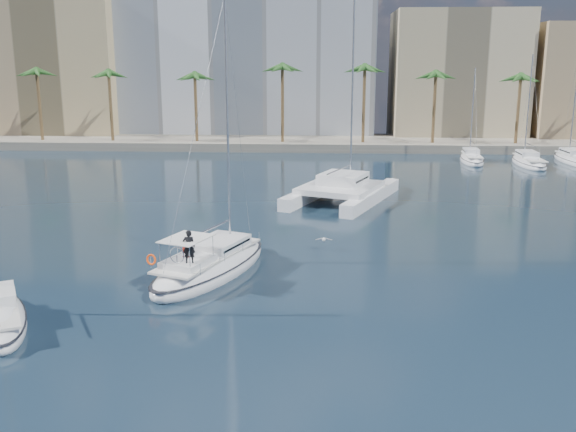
{
  "coord_description": "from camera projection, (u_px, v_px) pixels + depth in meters",
  "views": [
    {
      "loc": [
        1.41,
        -34.66,
        12.44
      ],
      "look_at": [
        -0.66,
        1.5,
        3.67
      ],
      "focal_mm": 40.0,
      "sensor_mm": 36.0,
      "label": 1
    }
  ],
  "objects": [
    {
      "name": "catamaran",
      "position": [
        342.0,
        188.0,
        58.53
      ],
      "size": [
        11.3,
        15.1,
        19.57
      ],
      "rotation": [
        0.0,
        0.0,
        -0.38
      ],
      "color": "white",
      "rests_on": "ground"
    },
    {
      "name": "moored_yacht_c",
      "position": [
        576.0,
        163.0,
        80.4
      ],
      "size": [
        3.98,
        12.33,
        15.54
      ],
      "primitive_type": null,
      "rotation": [
        0.0,
        0.0,
        0.03
      ],
      "color": "white",
      "rests_on": "ground"
    },
    {
      "name": "palm_left",
      "position": [
        77.0,
        77.0,
        91.42
      ],
      "size": [
        3.6,
        3.6,
        12.3
      ],
      "color": "brown",
      "rests_on": "ground"
    },
    {
      "name": "palm_right",
      "position": [
        564.0,
        77.0,
        87.63
      ],
      "size": [
        3.6,
        3.6,
        12.3
      ],
      "color": "brown",
      "rests_on": "ground"
    },
    {
      "name": "palm_centre",
      "position": [
        316.0,
        77.0,
        89.52
      ],
      "size": [
        3.6,
        3.6,
        12.3
      ],
      "color": "brown",
      "rests_on": "ground"
    },
    {
      "name": "main_sloop",
      "position": [
        211.0,
        266.0,
        38.37
      ],
      "size": [
        7.52,
        12.02,
        17.03
      ],
      "rotation": [
        0.0,
        0.0,
        -0.37
      ],
      "color": "white",
      "rests_on": "ground"
    },
    {
      "name": "seagull",
      "position": [
        324.0,
        239.0,
        43.21
      ],
      "size": [
        1.15,
        0.49,
        0.21
      ],
      "color": "silver",
      "rests_on": "ground"
    },
    {
      "name": "quay",
      "position": [
        315.0,
        143.0,
        95.68
      ],
      "size": [
        120.0,
        14.0,
        1.2
      ],
      "primitive_type": "cube",
      "color": "gray",
      "rests_on": "ground"
    },
    {
      "name": "building_tan_left",
      "position": [
        56.0,
        70.0,
        103.34
      ],
      "size": [
        22.0,
        14.0,
        22.0
      ],
      "primitive_type": "cube",
      "color": "tan",
      "rests_on": "ground"
    },
    {
      "name": "moored_yacht_b",
      "position": [
        528.0,
        165.0,
        78.82
      ],
      "size": [
        3.32,
        10.83,
        13.72
      ],
      "primitive_type": null,
      "rotation": [
        0.0,
        0.0,
        -0.02
      ],
      "color": "white",
      "rests_on": "ground"
    },
    {
      "name": "building_beige",
      "position": [
        456.0,
        77.0,
        100.98
      ],
      "size": [
        20.0,
        14.0,
        20.0
      ],
      "primitive_type": "cube",
      "color": "#CBB892",
      "rests_on": "ground"
    },
    {
      "name": "ground",
      "position": [
        298.0,
        285.0,
        36.63
      ],
      "size": [
        160.0,
        160.0,
        0.0
      ],
      "primitive_type": "plane",
      "color": "black",
      "rests_on": "ground"
    },
    {
      "name": "small_sloop",
      "position": [
        0.0,
        318.0,
        30.88
      ],
      "size": [
        5.85,
        7.96,
        11.12
      ],
      "rotation": [
        0.0,
        0.0,
        0.5
      ],
      "color": "white",
      "rests_on": "ground"
    },
    {
      "name": "building_modern",
      "position": [
        244.0,
        51.0,
        104.84
      ],
      "size": [
        42.0,
        16.0,
        28.0
      ],
      "primitive_type": "cube",
      "color": "white",
      "rests_on": "ground"
    },
    {
      "name": "moored_yacht_a",
      "position": [
        471.0,
        162.0,
        81.12
      ],
      "size": [
        3.37,
        9.52,
        11.9
      ],
      "primitive_type": null,
      "rotation": [
        0.0,
        0.0,
        -0.07
      ],
      "color": "white",
      "rests_on": "ground"
    }
  ]
}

